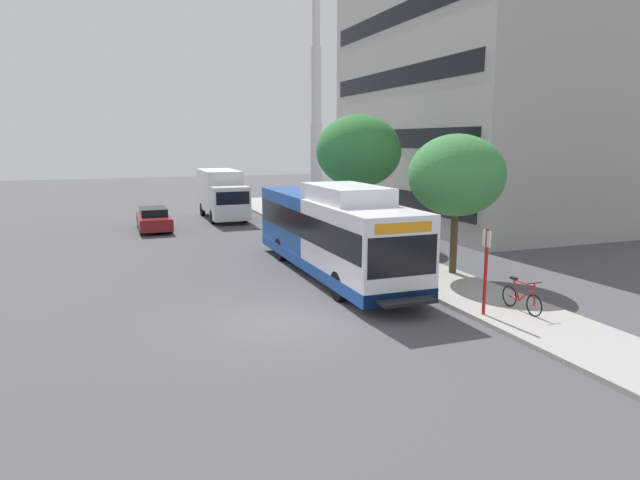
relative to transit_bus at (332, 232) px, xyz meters
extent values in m
plane|color=#4C4C51|center=(-3.69, 3.10, -1.70)|extent=(120.00, 120.00, 0.00)
cube|color=#A8A399|center=(3.31, 1.10, -1.63)|extent=(3.00, 56.00, 0.14)
cube|color=white|center=(0.00, -2.82, -0.02)|extent=(2.54, 5.80, 2.73)
cube|color=#19479E|center=(0.00, 2.98, -0.02)|extent=(2.54, 5.80, 2.73)
cube|color=#19479E|center=(0.00, 0.08, -1.16)|extent=(2.57, 11.60, 0.44)
cube|color=black|center=(0.00, 0.08, 0.35)|extent=(2.58, 11.25, 0.96)
cube|color=black|center=(0.00, -5.68, 0.15)|extent=(2.34, 0.10, 1.24)
cube|color=orange|center=(0.00, -5.69, 1.02)|extent=(1.90, 0.08, 0.32)
cube|color=white|center=(0.00, -1.37, 1.65)|extent=(2.16, 4.06, 0.60)
cube|color=black|center=(0.00, -6.07, -1.15)|extent=(1.78, 0.60, 0.10)
cylinder|color=black|center=(-1.13, -3.51, -1.20)|extent=(0.30, 1.00, 1.00)
cylinder|color=black|center=(1.13, -3.51, -1.20)|extent=(0.30, 1.00, 1.00)
cylinder|color=black|center=(-1.13, 3.27, -1.20)|extent=(0.30, 1.00, 1.00)
cylinder|color=black|center=(1.13, 3.27, -1.20)|extent=(0.30, 1.00, 1.00)
cylinder|color=red|center=(2.17, -6.81, -0.26)|extent=(0.10, 0.10, 2.60)
cube|color=white|center=(2.15, -6.81, 0.74)|extent=(0.04, 0.36, 0.48)
torus|color=black|center=(3.44, -7.50, -1.23)|extent=(0.04, 0.66, 0.66)
torus|color=black|center=(3.44, -6.40, -1.23)|extent=(0.04, 0.66, 0.66)
cylinder|color=#B2191E|center=(3.44, -7.15, -0.96)|extent=(0.05, 0.64, 0.64)
cylinder|color=#B2191E|center=(3.44, -6.70, -0.96)|extent=(0.05, 0.34, 0.62)
cylinder|color=#B2191E|center=(3.44, -7.00, -0.66)|extent=(0.05, 0.90, 0.05)
cylinder|color=#B2191E|center=(3.44, -6.62, -1.25)|extent=(0.05, 0.45, 0.08)
cylinder|color=#B2191E|center=(3.44, -7.47, -0.90)|extent=(0.05, 0.10, 0.67)
cylinder|color=black|center=(3.44, -7.45, -0.56)|extent=(0.52, 0.03, 0.03)
cube|color=black|center=(3.44, -6.55, -0.62)|extent=(0.12, 0.24, 0.06)
cylinder|color=#4C3823|center=(4.35, -1.92, -0.35)|extent=(0.28, 0.28, 2.44)
ellipsoid|color=#3D8442|center=(4.35, -1.92, 2.25)|extent=(3.68, 3.68, 3.13)
cylinder|color=#4C3823|center=(4.08, 6.53, -0.10)|extent=(0.28, 0.28, 2.92)
ellipsoid|color=#337A38|center=(4.08, 6.53, 3.00)|extent=(4.39, 4.39, 3.73)
cube|color=maroon|center=(-5.77, 13.96, -1.15)|extent=(1.80, 4.50, 0.70)
cube|color=black|center=(-5.77, 14.06, -0.65)|extent=(1.48, 2.34, 0.56)
cylinder|color=black|center=(-6.57, 12.61, -1.38)|extent=(0.20, 0.64, 0.64)
cylinder|color=black|center=(-4.97, 12.61, -1.38)|extent=(0.20, 0.64, 0.64)
cylinder|color=black|center=(-6.57, 15.31, -1.38)|extent=(0.20, 0.64, 0.64)
cylinder|color=black|center=(-4.97, 15.31, -1.38)|extent=(0.20, 0.64, 0.64)
cube|color=silver|center=(-1.04, 14.81, -0.35)|extent=(2.30, 2.00, 2.10)
cube|color=white|center=(-1.04, 18.31, 0.20)|extent=(2.30, 5.00, 2.70)
cube|color=black|center=(-1.04, 13.84, 0.05)|extent=(2.07, 0.08, 0.80)
cylinder|color=black|center=(-2.07, 15.25, -1.24)|extent=(0.26, 0.92, 0.92)
cylinder|color=black|center=(-0.01, 15.25, -1.24)|extent=(0.26, 0.92, 0.92)
cylinder|color=black|center=(-2.07, 19.39, -1.24)|extent=(0.26, 0.92, 0.92)
cylinder|color=black|center=(-0.01, 19.39, -1.24)|extent=(0.26, 0.92, 0.92)
cube|color=#ADA89E|center=(13.96, 10.75, 10.80)|extent=(11.16, 18.68, 25.02)
cube|color=black|center=(13.96, 10.75, 0.08)|extent=(11.22, 17.18, 1.10)
cube|color=black|center=(13.96, 10.75, 3.66)|extent=(11.22, 17.18, 1.10)
cube|color=black|center=(13.96, 10.75, 7.23)|extent=(11.22, 17.18, 1.10)
cube|color=black|center=(13.96, 10.75, 10.80)|extent=(11.22, 17.18, 1.10)
cylinder|color=#B7B7BC|center=(10.20, 29.54, 1.70)|extent=(1.10, 1.10, 6.80)
cylinder|color=#B7B7BC|center=(10.20, 29.54, 8.49)|extent=(0.91, 0.91, 6.80)
cylinder|color=#B7B7BC|center=(10.20, 29.54, 15.29)|extent=(0.71, 0.72, 6.80)
camera|label=1|loc=(-8.05, -20.14, 3.58)|focal=31.40mm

